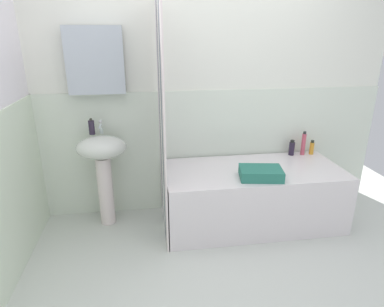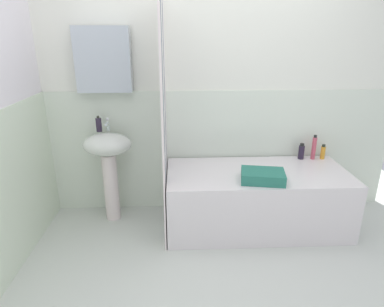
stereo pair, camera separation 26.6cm
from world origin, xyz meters
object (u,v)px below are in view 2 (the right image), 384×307
conditioner_bottle (301,152)px  towel_folded (263,176)px  soap_dispenser (99,125)px  shampoo_bottle (314,148)px  sink (109,158)px  lotion_bottle (323,152)px  bathtub (256,198)px

conditioner_bottle → towel_folded: conditioner_bottle is taller
soap_dispenser → shampoo_bottle: (2.04, 0.03, -0.26)m
shampoo_bottle → conditioner_bottle: shampoo_bottle is taller
conditioner_bottle → towel_folded: bearing=-134.9°
sink → lotion_bottle: 2.06m
soap_dispenser → lotion_bottle: 2.16m
lotion_bottle → shampoo_bottle: bearing=179.7°
towel_folded → shampoo_bottle: bearing=38.7°
soap_dispenser → conditioner_bottle: bearing=1.1°
sink → bathtub: size_ratio=0.53×
soap_dispenser → towel_folded: (1.42, -0.47, -0.33)m
shampoo_bottle → lotion_bottle: bearing=-0.3°
conditioner_bottle → lotion_bottle: bearing=-2.7°
conditioner_bottle → soap_dispenser: bearing=-178.9°
soap_dispenser → towel_folded: size_ratio=0.42×
conditioner_bottle → towel_folded: size_ratio=0.44×
bathtub → towel_folded: size_ratio=4.57×
soap_dispenser → bathtub: soap_dispenser is taller
soap_dispenser → bathtub: bearing=-10.4°
sink → soap_dispenser: size_ratio=5.74×
conditioner_bottle → shampoo_bottle: bearing=-4.6°
sink → conditioner_bottle: size_ratio=5.47×
bathtub → lotion_bottle: bearing=22.3°
bathtub → shampoo_bottle: shampoo_bottle is taller
lotion_bottle → towel_folded: size_ratio=0.42×
sink → bathtub: bearing=-7.7°
lotion_bottle → towel_folded: 0.87m
towel_folded → sink: bearing=163.8°
shampoo_bottle → sink: bearing=-176.9°
sink → towel_folded: bearing=-16.2°
shampoo_bottle → towel_folded: (-0.62, -0.50, -0.07)m
bathtub → sink: bearing=172.3°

